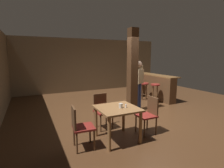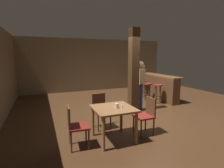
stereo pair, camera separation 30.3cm
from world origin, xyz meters
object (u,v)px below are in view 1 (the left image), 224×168
Objects in this scene: bar_stool_far at (139,84)px; chair_east at (149,113)px; bar_stool_mid at (144,87)px; bar_counter at (154,86)px; bar_stool_near at (155,89)px; dining_table at (117,113)px; napkin_cup at (121,106)px; standing_person at (139,82)px; chair_north at (102,109)px; salt_shaker at (126,106)px; chair_west at (80,125)px.

chair_east is at bearing -120.94° from bar_stool_far.
chair_east is at bearing -124.23° from bar_stool_mid.
bar_stool_near is at bearing -125.90° from bar_counter.
dining_table is 0.20m from napkin_cup.
bar_stool_near is (1.13, 0.47, -0.41)m from standing_person.
chair_north is 11.06× the size of salt_shaker.
bar_stool_mid is (2.78, 1.94, 0.06)m from chair_north.
dining_table is 0.82m from chair_north.
chair_west is 1.13× the size of bar_stool_far.
chair_east is at bearing -132.37° from bar_stool_near.
salt_shaker is (0.11, -0.05, -0.01)m from napkin_cup.
chair_north is at bearing 137.80° from chair_east.
chair_west is 11.06× the size of salt_shaker.
chair_west is 1.14× the size of bar_stool_near.
bar_counter is at bearing 7.66° from bar_stool_mid.
chair_west is 3.12m from standing_person.
salt_shaker reaches higher than bar_stool_near.
chair_west is 0.38× the size of bar_counter.
chair_north is at bearing -139.05° from bar_stool_far.
bar_stool_far is (2.90, 2.52, 0.09)m from chair_north.
salt_shaker is (0.19, -0.91, 0.29)m from chair_north.
napkin_cup is at bearing -84.21° from chair_north.
chair_north is 3.39m from bar_stool_mid.
bar_counter reaches higher than chair_west.
bar_stool_mid is (2.75, 2.75, -0.06)m from dining_table.
chair_east is 8.68× the size of napkin_cup.
chair_east is 3.34m from bar_stool_mid.
bar_stool_near is (1.96, 2.15, 0.08)m from chair_east.
dining_table is 0.88m from chair_west.
napkin_cup is 1.27× the size of salt_shaker.
napkin_cup is at bearing -46.68° from dining_table.
dining_table is at bearing -134.93° from bar_stool_mid.
bar_stool_far is at bearing 78.15° from bar_stool_mid.
chair_east reaches higher than bar_stool_mid.
chair_east is 1.22m from chair_north.
napkin_cup reaches higher than bar_stool_near.
chair_north is (-0.03, 0.81, -0.11)m from dining_table.
dining_table is at bearing -135.50° from standing_person.
salt_shaker is 4.33m from bar_counter.
napkin_cup is 4.41m from bar_stool_far.
chair_east reaches higher than bar_stool_near.
bar_counter reaches higher than chair_north.
chair_east and chair_north have the same top height.
chair_north is at bearing 102.00° from salt_shaker.
salt_shaker is (0.16, -0.10, 0.18)m from dining_table.
napkin_cup is (0.05, -0.06, 0.19)m from dining_table.
chair_north reaches higher than bar_stool_near.
bar_counter reaches higher than bar_stool_far.
chair_west reaches higher than bar_stool_near.
bar_counter reaches higher than bar_stool_mid.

